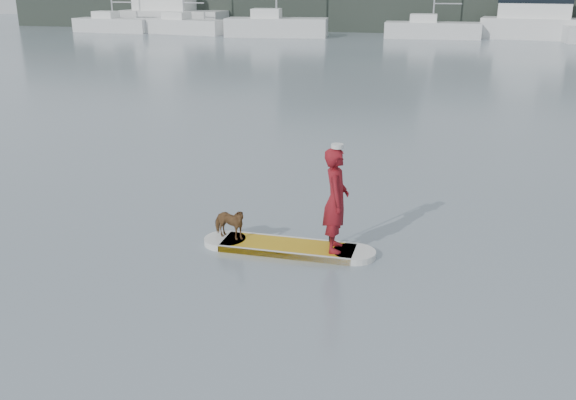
% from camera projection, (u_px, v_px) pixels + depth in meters
% --- Properties ---
extents(ground, '(140.00, 140.00, 0.00)m').
position_uv_depth(ground, '(431.00, 254.00, 11.86)').
color(ground, slate).
rests_on(ground, ground).
extents(paddleboard, '(3.30, 0.81, 0.12)m').
position_uv_depth(paddleboard, '(288.00, 247.00, 12.01)').
color(paddleboard, '#C69312').
rests_on(paddleboard, ground).
extents(paddler, '(0.56, 0.76, 1.92)m').
position_uv_depth(paddler, '(336.00, 200.00, 11.47)').
color(paddler, maroon).
rests_on(paddler, paddleboard).
extents(white_cap, '(0.22, 0.22, 0.07)m').
position_uv_depth(white_cap, '(337.00, 146.00, 11.14)').
color(white_cap, silver).
rests_on(white_cap, paddler).
extents(dog, '(0.81, 0.52, 0.63)m').
position_uv_depth(dog, '(229.00, 223.00, 12.16)').
color(dog, '#50341B').
rests_on(dog, paddleboard).
extents(paddle, '(0.10, 0.30, 2.00)m').
position_uv_depth(paddle, '(332.00, 208.00, 11.89)').
color(paddle, black).
rests_on(paddle, ground).
extents(sailboat_a, '(7.49, 2.72, 10.71)m').
position_uv_depth(sailboat_a, '(113.00, 24.00, 59.91)').
color(sailboat_a, silver).
rests_on(sailboat_a, ground).
extents(sailboat_b, '(8.08, 3.68, 11.58)m').
position_uv_depth(sailboat_b, '(184.00, 25.00, 58.02)').
color(sailboat_b, silver).
rests_on(sailboat_b, ground).
extents(sailboat_c, '(8.95, 3.87, 12.46)m').
position_uv_depth(sailboat_c, '(276.00, 26.00, 55.16)').
color(sailboat_c, silver).
rests_on(sailboat_c, ground).
extents(sailboat_d, '(7.94, 2.70, 11.59)m').
position_uv_depth(sailboat_d, '(432.00, 28.00, 53.78)').
color(sailboat_d, silver).
rests_on(sailboat_d, ground).
extents(motor_yacht_a, '(10.58, 4.41, 6.16)m').
position_uv_depth(motor_yacht_a, '(541.00, 17.00, 52.77)').
color(motor_yacht_a, silver).
rests_on(motor_yacht_a, ground).
extents(motor_yacht_b, '(10.40, 4.09, 6.74)m').
position_uv_depth(motor_yacht_b, '(170.00, 10.00, 62.21)').
color(motor_yacht_b, silver).
rests_on(motor_yacht_b, ground).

